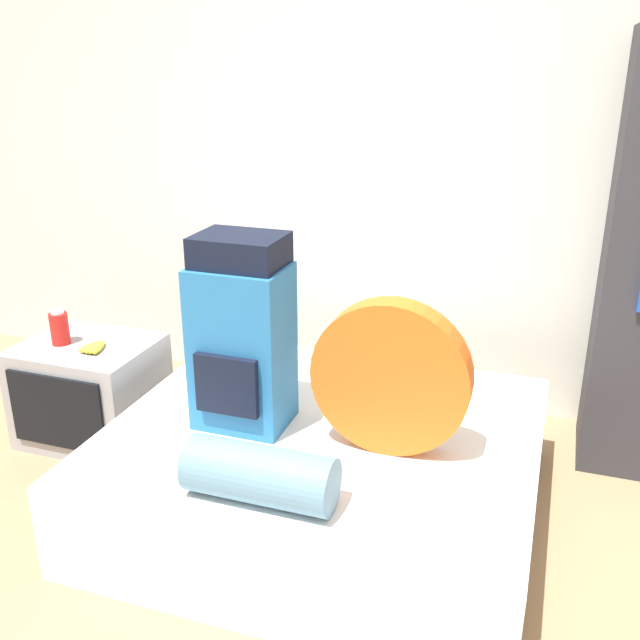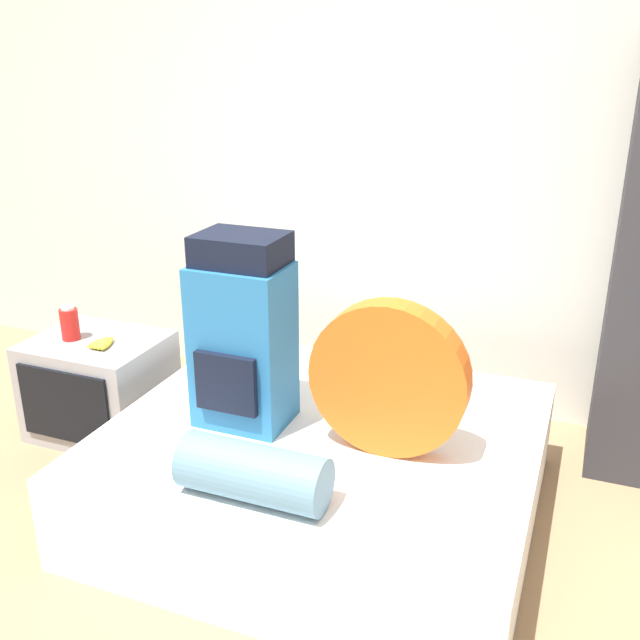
% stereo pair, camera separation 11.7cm
% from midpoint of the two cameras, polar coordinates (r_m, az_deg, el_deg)
% --- Properties ---
extents(wall_back, '(8.00, 0.05, 2.60)m').
position_cam_midpoint_polar(wall_back, '(3.62, 6.65, 12.95)').
color(wall_back, silver).
rests_on(wall_back, ground_plane).
extents(bed, '(1.65, 1.47, 0.39)m').
position_cam_midpoint_polar(bed, '(2.96, -0.80, -11.78)').
color(bed, white).
rests_on(bed, ground_plane).
extents(backpack, '(0.36, 0.30, 0.77)m').
position_cam_midpoint_polar(backpack, '(2.76, -7.49, -1.26)').
color(backpack, '#23669E').
rests_on(backpack, bed).
extents(tent_bag, '(0.58, 0.11, 0.58)m').
position_cam_midpoint_polar(tent_bag, '(2.59, 4.40, -4.61)').
color(tent_bag, '#E05B19').
rests_on(tent_bag, bed).
extents(sleeping_roll, '(0.51, 0.19, 0.19)m').
position_cam_midpoint_polar(sleeping_roll, '(2.40, -6.24, -12.19)').
color(sleeping_roll, '#5B849E').
rests_on(sleeping_roll, bed).
extents(television, '(0.61, 0.52, 0.49)m').
position_cam_midpoint_polar(television, '(3.64, -18.73, -5.40)').
color(television, '#939399').
rests_on(television, ground_plane).
extents(canister, '(0.09, 0.09, 0.17)m').
position_cam_midpoint_polar(canister, '(3.57, -21.01, -0.59)').
color(canister, red).
rests_on(canister, television).
extents(banana_bunch, '(0.11, 0.15, 0.03)m').
position_cam_midpoint_polar(banana_bunch, '(3.46, -18.48, -2.06)').
color(banana_bunch, yellow).
rests_on(banana_bunch, television).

